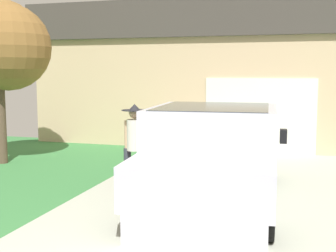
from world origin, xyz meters
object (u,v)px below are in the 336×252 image
object	(u,v)px
person_with_hat	(135,140)
pickup_truck	(214,159)
front_yard_tree	(0,43)
house_with_garage	(224,73)
handbag	(134,184)

from	to	relation	value
person_with_hat	pickup_truck	bearing A→B (deg)	-4.78
pickup_truck	front_yard_tree	xyz separation A→B (m)	(-5.64, 1.89, 2.17)
pickup_truck	front_yard_tree	distance (m)	6.33
pickup_truck	house_with_garage	world-z (taller)	house_with_garage
house_with_garage	front_yard_tree	distance (m)	8.00
pickup_truck	person_with_hat	xyz separation A→B (m)	(-1.61, 0.44, 0.18)
handbag	house_with_garage	distance (m)	8.58
pickup_truck	handbag	distance (m)	1.70
front_yard_tree	person_with_hat	bearing A→B (deg)	-19.87
pickup_truck	house_with_garage	bearing A→B (deg)	-85.34
person_with_hat	handbag	size ratio (longest dim) A/B	3.64
handbag	front_yard_tree	xyz separation A→B (m)	(-4.07, 1.66, 2.79)
handbag	pickup_truck	bearing A→B (deg)	-8.22
front_yard_tree	handbag	bearing A→B (deg)	-22.23
handbag	house_with_garage	bearing A→B (deg)	88.05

